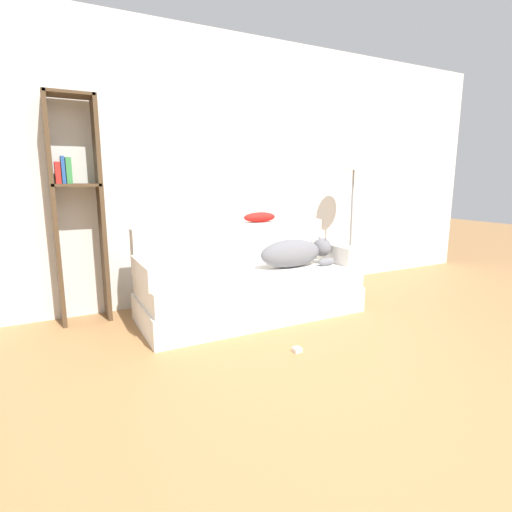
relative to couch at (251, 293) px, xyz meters
The scene contains 12 objects.
ground_plane 1.82m from the couch, 90.78° to the right, with size 20.00×20.00×0.00m, color #9E7042.
wall_back 1.36m from the couch, 91.88° to the left, with size 7.47×0.06×2.70m.
couch is the anchor object (origin of this frame).
couch_backrest 0.55m from the couch, 90.00° to the left, with size 1.98×0.15×0.40m.
couch_arm_left 0.99m from the couch, behind, with size 0.15×0.65×0.18m.
couch_arm_right 0.99m from the couch, ahead, with size 0.15×0.65×0.18m.
dog 0.58m from the couch, ahead, with size 0.78×0.26×0.27m.
laptop 0.33m from the couch, 157.63° to the right, with size 0.38×0.26×0.02m.
throw_pillow 0.80m from the couch, 51.67° to the left, with size 0.35×0.14×0.10m.
bookshelf 1.73m from the couch, 157.64° to the left, with size 0.41×0.26×1.95m.
floor_lamp 1.89m from the couch, 13.50° to the left, with size 0.30×0.30×1.57m.
power_adapter 0.91m from the couch, 94.54° to the right, with size 0.06×0.06×0.03m.
Camera 1 is at (-1.60, -1.38, 1.26)m, focal length 28.00 mm.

